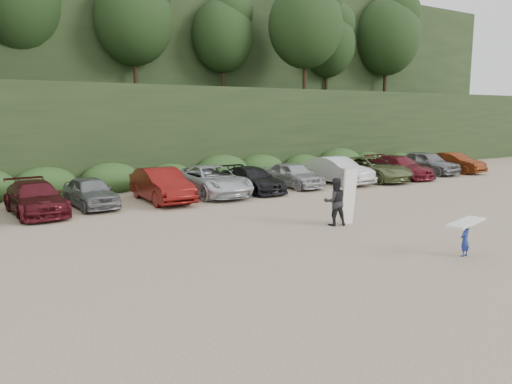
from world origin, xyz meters
TOP-DOWN VIEW (x-y plane):
  - ground at (0.00, 0.00)m, footprint 120.00×120.00m
  - hillside_backdrop at (-0.26, 35.93)m, footprint 90.00×41.50m
  - parked_cars at (2.73, 9.95)m, footprint 39.40×6.16m
  - child_surfer at (2.83, -4.12)m, footprint 1.90×0.94m
  - adult_surfer at (2.39, 1.24)m, footprint 1.38×0.98m

SIDE VIEW (x-z plane):
  - ground at x=0.00m, z-range 0.00..0.00m
  - child_surfer at x=2.83m, z-range 0.20..1.30m
  - parked_cars at x=2.73m, z-range -0.05..1.60m
  - adult_surfer at x=2.39m, z-range -0.15..2.05m
  - hillside_backdrop at x=-0.26m, z-range -2.78..25.22m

